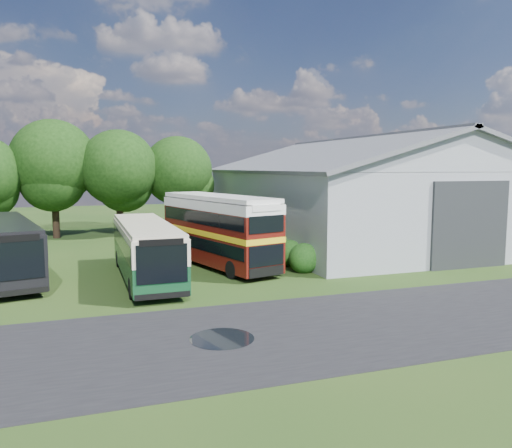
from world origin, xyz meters
name	(u,v)px	position (x,y,z in m)	size (l,w,h in m)	color
ground	(238,311)	(0.00, 0.00, 0.00)	(120.00, 120.00, 0.00)	#193511
asphalt_road	(341,325)	(3.00, -3.00, 0.00)	(60.00, 8.00, 0.02)	black
puddle	(222,339)	(-1.50, -3.00, 0.00)	(2.20, 2.20, 0.01)	black
storage_shed	(360,187)	(15.00, 15.98, 4.17)	(18.80, 24.80, 8.15)	gray
tree_mid	(53,162)	(-8.00, 24.80, 6.18)	(6.80, 6.80, 9.60)	black
tree_right_a	(119,168)	(-3.00, 23.80, 5.69)	(6.26, 6.26, 8.83)	black
tree_right_b	(178,171)	(2.00, 24.60, 5.44)	(5.98, 5.98, 8.45)	black
shrub_front	(304,272)	(5.60, 6.00, 0.00)	(1.70, 1.70, 1.70)	#194714
shrub_mid	(290,265)	(5.60, 8.00, 0.00)	(1.60, 1.60, 1.60)	#194714
shrub_back	(277,259)	(5.60, 10.00, 0.00)	(1.80, 1.80, 1.80)	#194714
bus_green_single	(146,249)	(-2.83, 7.04, 1.57)	(2.60, 10.71, 2.95)	black
bus_maroon_double	(218,231)	(1.56, 9.09, 2.08)	(4.94, 9.99, 4.16)	black
bus_dark_single	(5,248)	(-9.72, 9.62, 1.62)	(4.86, 11.34, 3.05)	black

